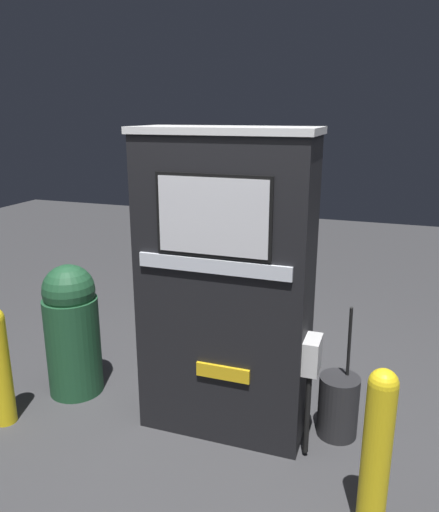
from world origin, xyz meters
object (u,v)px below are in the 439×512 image
(safety_bollard, at_px, (377,449))
(squeegee_bucket, at_px, (338,406))
(trash_bin, at_px, (72,329))
(gas_pump, at_px, (226,287))

(safety_bollard, xyz_separation_m, squeegee_bucket, (-0.24, 0.71, -0.26))
(safety_bollard, relative_size, trash_bin, 0.91)
(gas_pump, relative_size, squeegee_bucket, 2.13)
(trash_bin, bearing_deg, squeegee_bucket, 3.10)
(trash_bin, height_order, squeegee_bucket, trash_bin)
(safety_bollard, bearing_deg, gas_pump, 148.40)
(squeegee_bucket, bearing_deg, safety_bollard, -71.25)
(trash_bin, relative_size, squeegee_bucket, 1.08)
(gas_pump, relative_size, trash_bin, 1.97)
(safety_bollard, xyz_separation_m, trash_bin, (-2.10, 0.61, 0.03))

